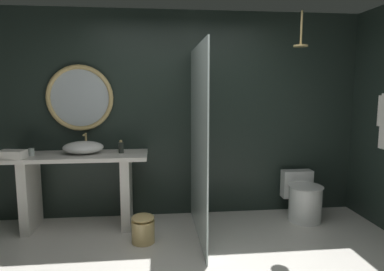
# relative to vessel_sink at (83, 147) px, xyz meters

# --- Properties ---
(back_wall_panel) EXTENTS (4.80, 0.10, 2.60)m
(back_wall_panel) POSITION_rel_vessel_sink_xyz_m (1.18, 0.32, 0.34)
(back_wall_panel) COLOR #1E2823
(back_wall_panel) RESTS_ON ground_plane
(vanity_counter) EXTENTS (1.61, 0.58, 0.88)m
(vanity_counter) POSITION_rel_vessel_sink_xyz_m (-0.06, -0.04, -0.39)
(vanity_counter) COLOR silver
(vanity_counter) RESTS_ON ground_plane
(vessel_sink) EXTENTS (0.47, 0.38, 0.22)m
(vessel_sink) POSITION_rel_vessel_sink_xyz_m (0.00, 0.00, 0.00)
(vessel_sink) COLOR white
(vessel_sink) RESTS_ON vanity_counter
(tumbler_cup) EXTENTS (0.07, 0.07, 0.08)m
(tumbler_cup) POSITION_rel_vessel_sink_xyz_m (-0.57, -0.06, -0.03)
(tumbler_cup) COLOR silver
(tumbler_cup) RESTS_ON vanity_counter
(soap_dispenser) EXTENTS (0.06, 0.06, 0.15)m
(soap_dispenser) POSITION_rel_vessel_sink_xyz_m (0.44, -0.01, -0.00)
(soap_dispenser) COLOR #282D28
(soap_dispenser) RESTS_ON vanity_counter
(round_wall_mirror) EXTENTS (0.80, 0.06, 0.80)m
(round_wall_mirror) POSITION_rel_vessel_sink_xyz_m (-0.06, 0.23, 0.57)
(round_wall_mirror) COLOR tan
(shower_glass_panel) EXTENTS (0.02, 1.38, 2.10)m
(shower_glass_panel) POSITION_rel_vessel_sink_xyz_m (1.31, -0.42, 0.09)
(shower_glass_panel) COLOR silver
(shower_glass_panel) RESTS_ON ground_plane
(rain_shower_head) EXTENTS (0.16, 0.16, 0.39)m
(rain_shower_head) POSITION_rel_vessel_sink_xyz_m (2.49, -0.27, 1.22)
(rain_shower_head) COLOR tan
(toilet) EXTENTS (0.42, 0.58, 0.58)m
(toilet) POSITION_rel_vessel_sink_xyz_m (2.68, -0.09, -0.69)
(toilet) COLOR white
(toilet) RESTS_ON ground_plane
(waste_bin) EXTENTS (0.25, 0.25, 0.31)m
(waste_bin) POSITION_rel_vessel_sink_xyz_m (0.70, -0.54, -0.80)
(waste_bin) COLOR tan
(waste_bin) RESTS_ON ground_plane
(folded_hand_towel) EXTENTS (0.30, 0.21, 0.09)m
(folded_hand_towel) POSITION_rel_vessel_sink_xyz_m (-0.71, -0.22, -0.03)
(folded_hand_towel) COLOR silver
(folded_hand_towel) RESTS_ON vanity_counter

